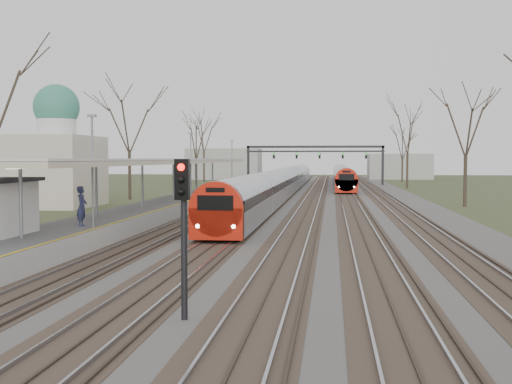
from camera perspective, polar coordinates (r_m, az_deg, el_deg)
ground at (r=14.34m, az=-5.26°, el=-13.68°), size 300.00×300.00×0.00m
track_bed at (r=68.60m, az=4.57°, el=-0.39°), size 24.00×160.00×0.22m
platform at (r=52.44m, az=-6.40°, el=-0.97°), size 3.50×69.00×1.00m
canopy at (r=47.93m, az=-7.66°, el=2.75°), size 4.10×50.00×3.11m
dome_building at (r=57.01m, az=-18.81°, el=2.45°), size 10.00×8.00×10.30m
signal_gantry at (r=98.46m, az=5.27°, el=3.45°), size 21.00×0.59×6.08m
tree_west_far at (r=64.69m, az=-11.22°, el=6.40°), size 5.50×5.50×11.33m
tree_east_far at (r=56.63m, az=18.18°, el=6.06°), size 5.00×5.00×10.30m
train_near at (r=74.43m, az=2.61°, el=0.97°), size 2.62×90.21×3.05m
train_far at (r=101.74m, az=7.68°, el=1.49°), size 2.62×60.21×3.05m
passenger at (r=30.21m, az=-15.22°, el=-1.25°), size 0.51×0.72×1.86m
signal_post at (r=15.87m, az=-6.48°, el=-2.03°), size 0.35×0.45×4.10m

